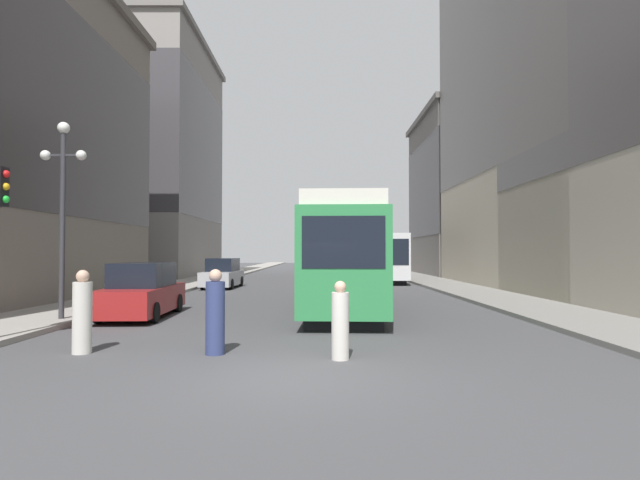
# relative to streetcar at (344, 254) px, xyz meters

# --- Properties ---
(ground_plane) EXTENTS (200.00, 200.00, 0.00)m
(ground_plane) POSITION_rel_streetcar_xyz_m (-1.33, -10.86, -2.10)
(ground_plane) COLOR #424244
(sidewalk_left) EXTENTS (3.34, 120.00, 0.15)m
(sidewalk_left) POSITION_rel_streetcar_xyz_m (-9.89, 29.14, -2.03)
(sidewalk_left) COLOR gray
(sidewalk_left) RESTS_ON ground
(sidewalk_right) EXTENTS (3.34, 120.00, 0.15)m
(sidewalk_right) POSITION_rel_streetcar_xyz_m (7.22, 29.14, -2.03)
(sidewalk_right) COLOR gray
(sidewalk_right) RESTS_ON ground
(streetcar) EXTENTS (3.20, 12.57, 3.89)m
(streetcar) POSITION_rel_streetcar_xyz_m (0.00, 0.00, 0.00)
(streetcar) COLOR black
(streetcar) RESTS_ON ground
(transit_bus) EXTENTS (2.68, 12.86, 3.45)m
(transit_bus) POSITION_rel_streetcar_xyz_m (3.63, 19.77, -0.15)
(transit_bus) COLOR black
(transit_bus) RESTS_ON ground
(parked_car_left_near) EXTENTS (2.02, 4.86, 1.82)m
(parked_car_left_near) POSITION_rel_streetcar_xyz_m (-6.92, 11.91, -1.26)
(parked_car_left_near) COLOR black
(parked_car_left_near) RESTS_ON ground
(parked_car_left_mid) EXTENTS (2.02, 4.93, 1.82)m
(parked_car_left_mid) POSITION_rel_streetcar_xyz_m (-6.92, -2.36, -1.26)
(parked_car_left_mid) COLOR black
(parked_car_left_mid) RESTS_ON ground
(pedestrian_crossing_near) EXTENTS (0.41, 0.41, 1.81)m
(pedestrian_crossing_near) POSITION_rel_streetcar_xyz_m (-3.15, -8.75, -1.26)
(pedestrian_crossing_near) COLOR navy
(pedestrian_crossing_near) RESTS_ON ground
(pedestrian_crossing_far) EXTENTS (0.40, 0.40, 1.79)m
(pedestrian_crossing_far) POSITION_rel_streetcar_xyz_m (-6.04, -8.63, -1.27)
(pedestrian_crossing_far) COLOR beige
(pedestrian_crossing_far) RESTS_ON ground
(pedestrian_on_sidewalk) EXTENTS (0.36, 0.36, 1.59)m
(pedestrian_on_sidewalk) POSITION_rel_streetcar_xyz_m (-0.51, -9.27, -1.36)
(pedestrian_on_sidewalk) COLOR beige
(pedestrian_on_sidewalk) RESTS_ON ground
(lamp_post_left_near) EXTENTS (1.41, 0.36, 6.04)m
(lamp_post_left_near) POSITION_rel_streetcar_xyz_m (-8.82, -4.01, 1.97)
(lamp_post_left_near) COLOR #333338
(lamp_post_left_near) RESTS_ON sidewalk_left
(building_left_midblock) EXTENTS (11.12, 17.49, 21.34)m
(building_left_midblock) POSITION_rel_streetcar_xyz_m (-16.82, 27.22, 8.88)
(building_left_midblock) COLOR gray
(building_left_midblock) RESTS_ON ground
(building_right_midblock) EXTENTS (11.47, 14.71, 15.43)m
(building_right_midblock) POSITION_rel_streetcar_xyz_m (14.33, 29.45, 5.81)
(building_right_midblock) COLOR slate
(building_right_midblock) RESTS_ON ground
(building_right_far) EXTENTS (15.42, 21.96, 28.52)m
(building_right_far) POSITION_rel_streetcar_xyz_m (16.30, 11.06, 12.60)
(building_right_far) COLOR #B2A893
(building_right_far) RESTS_ON ground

